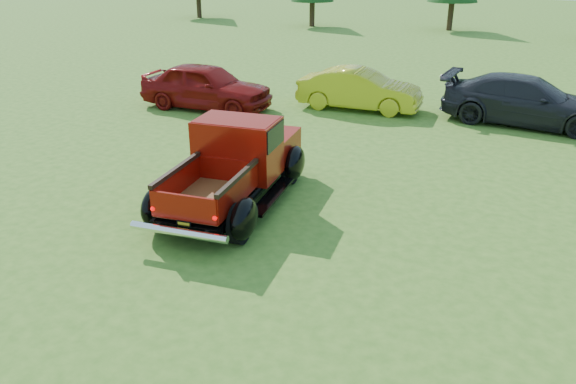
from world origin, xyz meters
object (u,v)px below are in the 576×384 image
Objects in this scene: show_car_red at (206,86)px; show_car_grey at (526,101)px; pickup_truck at (238,161)px; show_car_yellow at (360,89)px.

show_car_grey is at bearing -77.95° from show_car_red.
pickup_truck is 1.11× the size of show_car_red.
show_car_grey is at bearing -88.71° from show_car_yellow.
show_car_yellow is 0.81× the size of show_car_grey.
pickup_truck is 0.99× the size of show_car_grey.
pickup_truck is 8.07m from show_car_yellow.
show_car_red is at bearing 109.84° from show_car_yellow.
show_car_red is 0.89× the size of show_car_grey.
pickup_truck is at bearing 175.68° from show_car_yellow.
pickup_truck reaches higher than show_car_red.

